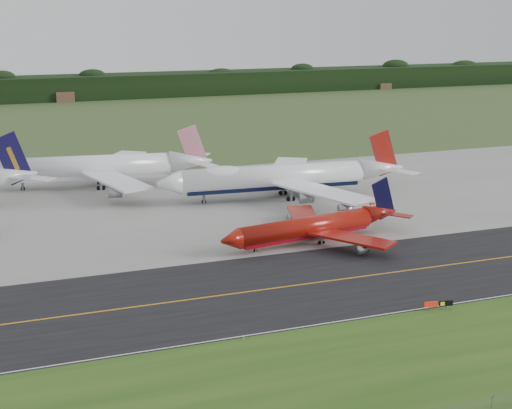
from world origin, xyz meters
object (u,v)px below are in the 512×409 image
Objects in this scene: jet_ba_747 at (282,177)px; jet_red_737 at (315,226)px; taxiway_sign at (439,304)px; jet_star_tail at (99,168)px.

jet_ba_747 reaches higher than jet_red_737.
jet_red_737 is 38.08m from taxiway_sign.
jet_ba_747 is at bearing 88.60° from taxiway_sign.
jet_star_tail is (-40.92, 26.46, -0.15)m from jet_ba_747.
jet_red_737 reaches higher than taxiway_sign.
jet_star_tail reaches higher than taxiway_sign.
taxiway_sign is (-1.75, -71.56, -4.34)m from jet_ba_747.
jet_ba_747 reaches higher than jet_star_tail.
taxiway_sign is (4.23, -37.78, -2.04)m from jet_red_737.
jet_red_737 is at bearing 96.39° from taxiway_sign.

